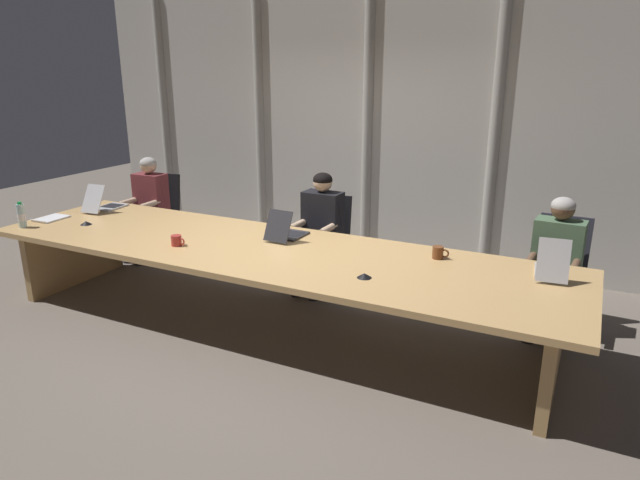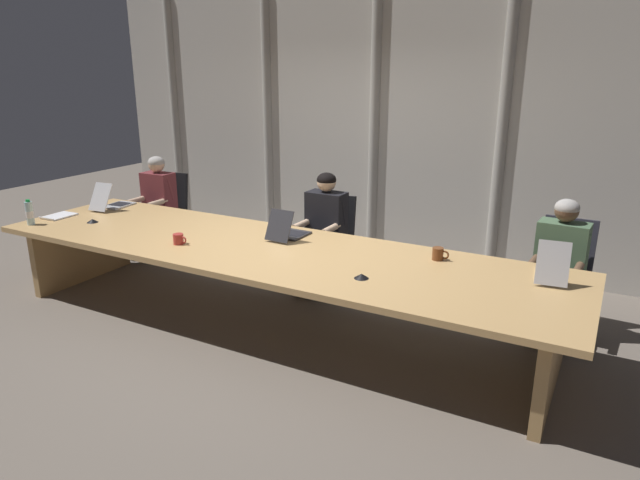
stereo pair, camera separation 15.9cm
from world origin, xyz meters
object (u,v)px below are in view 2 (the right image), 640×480
at_px(office_chair_center, 560,290).
at_px(person_left_end, 154,200).
at_px(person_left_mid, 322,225).
at_px(conference_mic_left_side, 361,276).
at_px(laptop_left_mid, 288,232).
at_px(laptop_center, 551,271).
at_px(laptop_left_end, 113,203).
at_px(coffee_mug_far, 179,239).
at_px(office_chair_left_end, 166,223).
at_px(person_center, 559,261).
at_px(conference_mic_middle, 92,221).
at_px(water_bottle_primary, 30,213).
at_px(spiral_notepad, 59,216).
at_px(office_chair_left_mid, 330,252).
at_px(coffee_mug_near, 438,254).

height_order(office_chair_center, person_left_end, person_left_end).
bearing_deg(person_left_mid, conference_mic_left_side, 39.54).
height_order(laptop_left_mid, laptop_center, laptop_center).
height_order(laptop_left_end, coffee_mug_far, laptop_left_end).
height_order(office_chair_left_end, person_center, person_center).
bearing_deg(conference_mic_middle, coffee_mug_far, -5.97).
xyz_separation_m(water_bottle_primary, coffee_mug_far, (1.70, 0.21, -0.07)).
bearing_deg(office_chair_center, spiral_notepad, -71.52).
bearing_deg(laptop_left_end, coffee_mug_far, -118.04).
bearing_deg(conference_mic_left_side, person_center, 46.67).
xyz_separation_m(laptop_center, office_chair_left_mid, (-2.23, 0.78, -0.44)).
distance_m(person_left_end, conference_mic_middle, 1.20).
bearing_deg(person_center, coffee_mug_near, -49.86).
bearing_deg(person_left_mid, coffee_mug_far, -28.18).
bearing_deg(person_left_end, laptop_center, 80.51).
height_order(water_bottle_primary, conference_mic_middle, water_bottle_primary).
distance_m(laptop_left_end, office_chair_center, 4.60).
height_order(person_left_mid, water_bottle_primary, person_left_mid).
bearing_deg(laptop_center, person_left_end, 75.95).
bearing_deg(person_left_end, conference_mic_left_side, 67.21).
relative_size(office_chair_left_end, coffee_mug_far, 7.12).
distance_m(office_chair_left_end, conference_mic_left_side, 3.61).
bearing_deg(laptop_left_end, office_chair_left_mid, -75.75).
distance_m(laptop_left_mid, laptop_center, 2.22).
xyz_separation_m(office_chair_left_end, water_bottle_primary, (-0.15, -1.66, 0.48)).
height_order(laptop_left_end, laptop_left_mid, laptop_left_end).
height_order(laptop_left_mid, person_left_end, person_left_end).
distance_m(person_left_end, coffee_mug_near, 3.71).
relative_size(laptop_left_end, office_chair_left_end, 0.53).
relative_size(office_chair_left_mid, spiral_notepad, 2.93).
bearing_deg(conference_mic_middle, coffee_mug_near, 9.26).
distance_m(conference_mic_middle, spiral_notepad, 0.48).
bearing_deg(spiral_notepad, coffee_mug_near, 6.43).
height_order(coffee_mug_far, conference_mic_middle, coffee_mug_far).
bearing_deg(person_left_end, office_chair_left_end, 178.39).
bearing_deg(laptop_left_mid, office_chair_center, -68.21).
bearing_deg(laptop_left_end, conference_mic_middle, -155.61).
bearing_deg(laptop_center, laptop_left_mid, 84.84).
relative_size(office_chair_left_end, person_left_mid, 0.80).
relative_size(conference_mic_left_side, conference_mic_middle, 1.00).
relative_size(office_chair_left_mid, person_left_mid, 0.77).
distance_m(laptop_left_end, person_center, 4.52).
bearing_deg(conference_mic_middle, office_chair_left_end, 103.41).
height_order(person_left_end, coffee_mug_near, person_left_end).
xyz_separation_m(laptop_left_mid, conference_mic_middle, (-1.98, -0.49, -0.04)).
height_order(office_chair_left_mid, office_chair_center, office_chair_center).
xyz_separation_m(coffee_mug_far, spiral_notepad, (-1.72, 0.11, -0.04)).
xyz_separation_m(laptop_left_end, person_left_end, (-0.02, 0.63, -0.11)).
xyz_separation_m(office_chair_center, coffee_mug_far, (-2.97, -1.45, 0.41)).
bearing_deg(person_left_mid, coffee_mug_near, 67.16).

